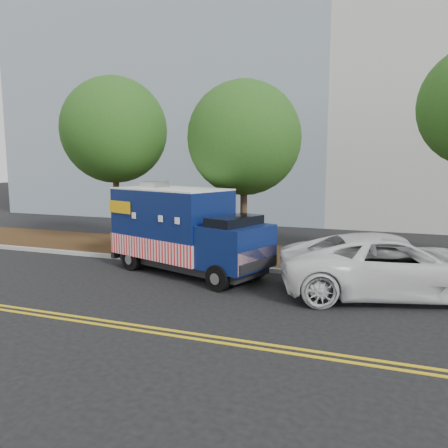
% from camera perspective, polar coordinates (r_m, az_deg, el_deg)
% --- Properties ---
extents(ground, '(120.00, 120.00, 0.00)m').
position_cam_1_polar(ground, '(14.27, -1.35, -7.11)').
color(ground, black).
rests_on(ground, ground).
extents(curb, '(120.00, 0.18, 0.15)m').
position_cam_1_polar(curb, '(15.52, 0.55, -5.56)').
color(curb, '#9E9E99').
rests_on(curb, ground).
extents(mulch_strip, '(120.00, 4.00, 0.15)m').
position_cam_1_polar(mulch_strip, '(17.47, 2.86, -4.02)').
color(mulch_strip, black).
rests_on(mulch_strip, ground).
extents(centerline_near, '(120.00, 0.10, 0.01)m').
position_cam_1_polar(centerline_near, '(10.46, -10.53, -12.99)').
color(centerline_near, gold).
rests_on(centerline_near, ground).
extents(centerline_far, '(120.00, 0.10, 0.01)m').
position_cam_1_polar(centerline_far, '(10.26, -11.26, -13.44)').
color(centerline_far, gold).
rests_on(centerline_far, ground).
extents(office_building, '(46.00, 20.00, 30.40)m').
position_cam_1_polar(office_building, '(36.77, 15.99, 25.99)').
color(office_building, silver).
rests_on(office_building, ground).
extents(tree_a, '(4.41, 4.41, 7.27)m').
position_cam_1_polar(tree_a, '(19.25, -14.14, 11.77)').
color(tree_a, '#38281C').
rests_on(tree_a, ground).
extents(tree_b, '(4.23, 4.23, 6.73)m').
position_cam_1_polar(tree_b, '(16.47, 2.64, 11.11)').
color(tree_b, '#38281C').
rests_on(tree_b, ground).
extents(sign_post, '(0.06, 0.06, 2.40)m').
position_cam_1_polar(sign_post, '(16.32, -5.96, -0.90)').
color(sign_post, '#473828').
rests_on(sign_post, ground).
extents(food_truck, '(6.14, 3.88, 3.05)m').
position_cam_1_polar(food_truck, '(14.88, -5.45, -1.06)').
color(food_truck, black).
rests_on(food_truck, ground).
extents(white_car, '(6.77, 4.48, 1.73)m').
position_cam_1_polar(white_car, '(13.16, 21.08, -5.09)').
color(white_car, silver).
rests_on(white_car, ground).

